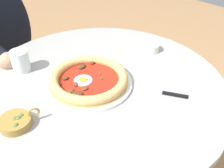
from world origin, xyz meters
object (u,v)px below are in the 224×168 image
water_glass (21,62)px  steak_knife (184,97)px  ramekin_capers (150,47)px  fork_utensil (58,156)px  olive_pan (16,122)px  dining_table (101,116)px  pizza_on_plate (89,80)px  diner_person (6,68)px

water_glass → steak_knife: bearing=-61.4°
ramekin_capers → fork_utensil: size_ratio=0.39×
water_glass → olive_pan: water_glass is taller
dining_table → olive_pan: size_ratio=7.87×
pizza_on_plate → water_glass: (-0.12, 0.25, 0.02)m
pizza_on_plate → olive_pan: olive_pan is taller
water_glass → diner_person: diner_person is taller
ramekin_capers → dining_table: bearing=-178.5°
fork_utensil → diner_person: diner_person is taller
fork_utensil → olive_pan: bearing=96.1°
dining_table → ramekin_capers: 0.36m
water_glass → diner_person: size_ratio=0.07×
fork_utensil → diner_person: 0.86m
dining_table → water_glass: (-0.15, 0.26, 0.20)m
ramekin_capers → fork_utensil: (-0.59, -0.16, -0.02)m
olive_pan → dining_table: bearing=-4.2°
ramekin_capers → fork_utensil: bearing=-165.1°
pizza_on_plate → diner_person: diner_person is taller
pizza_on_plate → olive_pan: (-0.27, 0.00, -0.01)m
water_glass → ramekin_capers: water_glass is taller
pizza_on_plate → steak_knife: 0.33m
dining_table → water_glass: water_glass is taller
ramekin_capers → water_glass: bearing=150.5°
dining_table → ramekin_capers: (0.30, 0.01, 0.18)m
pizza_on_plate → fork_utensil: size_ratio=1.61×
water_glass → fork_utensil: size_ratio=0.43×
dining_table → pizza_on_plate: 0.19m
steak_knife → olive_pan: (-0.44, 0.28, 0.01)m
steak_knife → pizza_on_plate: bearing=121.4°
olive_pan → fork_utensil: 0.17m
fork_utensil → water_glass: bearing=71.2°
ramekin_capers → diner_person: diner_person is taller
pizza_on_plate → diner_person: size_ratio=0.26×
steak_knife → fork_utensil: bearing=165.6°
pizza_on_plate → fork_utensil: pizza_on_plate is taller
pizza_on_plate → olive_pan: bearing=179.2°
steak_knife → olive_pan: olive_pan is taller
fork_utensil → pizza_on_plate: bearing=33.3°
pizza_on_plate → diner_person: (-0.04, 0.63, -0.22)m
olive_pan → diner_person: 0.71m
dining_table → fork_utensil: 0.37m
steak_knife → fork_utensil: 0.44m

